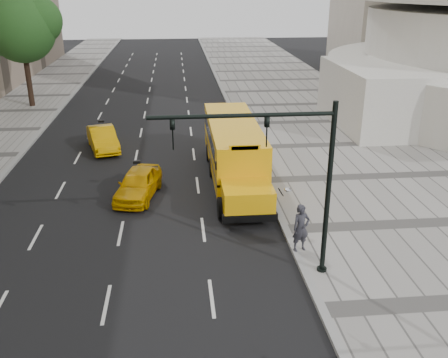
{
  "coord_description": "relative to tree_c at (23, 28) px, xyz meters",
  "views": [
    {
      "loc": [
        1.55,
        -24.08,
        9.98
      ],
      "look_at": [
        3.5,
        -4.0,
        1.9
      ],
      "focal_mm": 40.0,
      "sensor_mm": 36.0,
      "label": 1
    }
  ],
  "objects": [
    {
      "name": "tree_c",
      "position": [
        0.0,
        0.0,
        0.0
      ],
      "size": [
        6.0,
        5.33,
        9.02
      ],
      "color": "black",
      "rests_on": "ground"
    },
    {
      "name": "curb_museum",
      "position": [
        16.4,
        -18.44,
        -6.32
      ],
      "size": [
        0.3,
        140.0,
        0.15
      ],
      "primitive_type": "cube",
      "color": "gray",
      "rests_on": "ground"
    },
    {
      "name": "pedestrian",
      "position": [
        16.55,
        -25.79,
        -5.29
      ],
      "size": [
        0.79,
        0.62,
        1.92
      ],
      "primitive_type": "imported",
      "rotation": [
        0.0,
        0.0,
        0.25
      ],
      "color": "#2E2D35",
      "rests_on": "sidewalk_museum"
    },
    {
      "name": "school_bus",
      "position": [
        14.9,
        -17.53,
        -4.63
      ],
      "size": [
        2.96,
        11.56,
        3.19
      ],
      "color": "#FFB30B",
      "rests_on": "ground"
    },
    {
      "name": "traffic_signal",
      "position": [
        15.59,
        -27.32,
        -2.3
      ],
      "size": [
        6.18,
        0.36,
        6.4
      ],
      "color": "black",
      "rests_on": "ground"
    },
    {
      "name": "taxi_near",
      "position": [
        9.95,
        -19.67,
        -5.69
      ],
      "size": [
        2.51,
        4.42,
        1.42
      ],
      "primitive_type": "imported",
      "rotation": [
        0.0,
        0.0,
        -0.21
      ],
      "color": "#D59601",
      "rests_on": "ground"
    },
    {
      "name": "taxi_far",
      "position": [
        7.27,
        -11.98,
        -5.69
      ],
      "size": [
        2.62,
        4.57,
        1.42
      ],
      "primitive_type": "imported",
      "rotation": [
        0.0,
        0.0,
        0.27
      ],
      "color": "#D59601",
      "rests_on": "ground"
    },
    {
      "name": "sidewalk_museum",
      "position": [
        22.4,
        -18.44,
        -6.32
      ],
      "size": [
        12.0,
        140.0,
        0.15
      ],
      "primitive_type": "cube",
      "color": "gray",
      "rests_on": "ground"
    },
    {
      "name": "ground",
      "position": [
        10.4,
        -18.44,
        -6.4
      ],
      "size": [
        140.0,
        140.0,
        0.0
      ],
      "primitive_type": "plane",
      "color": "black",
      "rests_on": "ground"
    }
  ]
}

